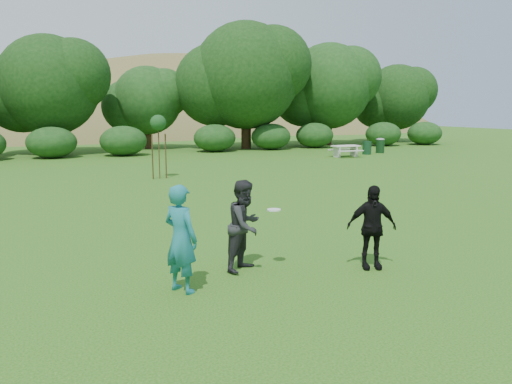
# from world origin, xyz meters

# --- Properties ---
(ground) EXTENTS (120.00, 120.00, 0.00)m
(ground) POSITION_xyz_m (0.00, 0.00, 0.00)
(ground) COLOR #19470C
(ground) RESTS_ON ground
(player_teal) EXTENTS (0.74, 0.82, 1.88)m
(player_teal) POSITION_xyz_m (-2.71, -0.02, 0.94)
(player_teal) COLOR #1A6D77
(player_teal) RESTS_ON ground
(player_grey) EXTENTS (1.10, 1.06, 1.79)m
(player_grey) POSITION_xyz_m (-1.25, 0.64, 0.89)
(player_grey) COLOR #252527
(player_grey) RESTS_ON ground
(player_black) EXTENTS (1.06, 0.72, 1.67)m
(player_black) POSITION_xyz_m (1.06, -0.25, 0.83)
(player_black) COLOR black
(player_black) RESTS_ON ground
(trash_can_near) EXTENTS (0.60, 0.60, 0.90)m
(trash_can_near) POSITION_xyz_m (15.70, 20.15, 0.45)
(trash_can_near) COLOR #153A21
(trash_can_near) RESTS_ON ground
(frisbee) EXTENTS (0.27, 0.27, 0.03)m
(frisbee) POSITION_xyz_m (-0.73, 0.45, 1.19)
(frisbee) COLOR white
(frisbee) RESTS_ON ground
(sapling) EXTENTS (0.70, 0.70, 2.85)m
(sapling) POSITION_xyz_m (0.06, 14.02, 2.42)
(sapling) COLOR #3B2C17
(sapling) RESTS_ON ground
(picnic_table) EXTENTS (1.80, 1.48, 0.76)m
(picnic_table) POSITION_xyz_m (13.33, 19.17, 0.52)
(picnic_table) COLOR silver
(picnic_table) RESTS_ON ground
(trash_can_lidded) EXTENTS (0.60, 0.60, 1.05)m
(trash_can_lidded) POSITION_xyz_m (17.24, 20.73, 0.54)
(trash_can_lidded) COLOR #123217
(trash_can_lidded) RESTS_ON ground
(hillside) EXTENTS (150.00, 72.00, 52.00)m
(hillside) POSITION_xyz_m (-0.56, 68.45, -11.97)
(hillside) COLOR olive
(hillside) RESTS_ON ground
(tree_row) EXTENTS (53.92, 10.38, 9.62)m
(tree_row) POSITION_xyz_m (3.23, 28.68, 4.87)
(tree_row) COLOR #3A2616
(tree_row) RESTS_ON ground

